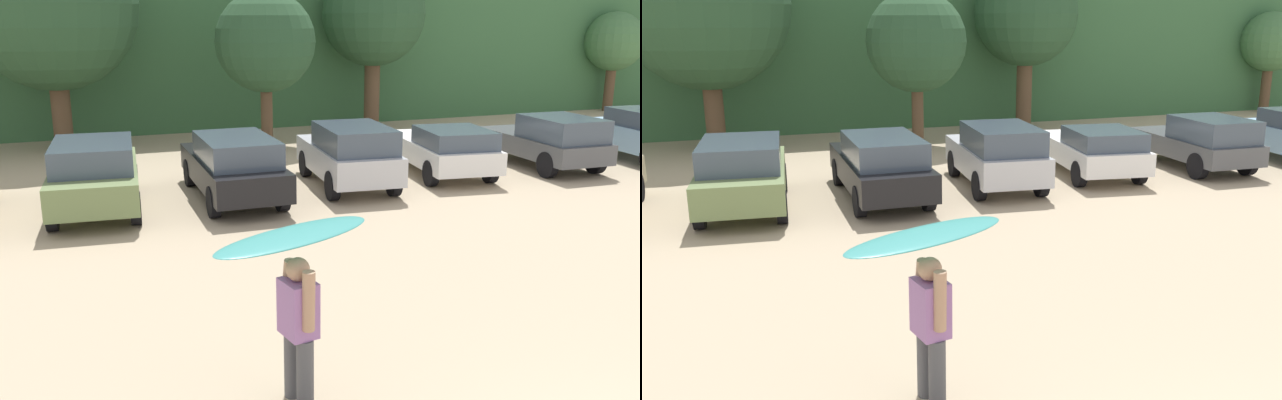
% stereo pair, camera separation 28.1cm
% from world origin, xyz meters
% --- Properties ---
extents(hillside_ridge, '(108.00, 12.00, 8.17)m').
position_xyz_m(hillside_ridge, '(0.00, 28.84, 4.09)').
color(hillside_ridge, '#38663D').
rests_on(hillside_ridge, ground_plane).
extents(tree_center_right, '(5.34, 5.34, 7.29)m').
position_xyz_m(tree_center_right, '(-4.84, 20.55, 4.61)').
color(tree_center_right, brown).
rests_on(tree_center_right, ground_plane).
extents(tree_far_right, '(3.31, 3.31, 5.12)m').
position_xyz_m(tree_far_right, '(1.61, 19.13, 3.44)').
color(tree_far_right, brown).
rests_on(tree_far_right, ground_plane).
extents(tree_ridge_back, '(3.91, 3.91, 6.33)m').
position_xyz_m(tree_ridge_back, '(6.47, 21.24, 4.32)').
color(tree_ridge_back, brown).
rests_on(tree_ridge_back, ground_plane).
extents(tree_far_left, '(2.67, 2.67, 4.51)m').
position_xyz_m(tree_far_left, '(19.08, 22.21, 3.13)').
color(tree_far_left, brown).
rests_on(tree_far_left, ground_plane).
extents(parked_car_olive_green, '(2.21, 4.47, 1.59)m').
position_xyz_m(parked_car_olive_green, '(-4.27, 12.80, 0.85)').
color(parked_car_olive_green, '#6B7F4C').
rests_on(parked_car_olive_green, ground_plane).
extents(parked_car_black, '(1.83, 4.71, 1.57)m').
position_xyz_m(parked_car_black, '(-1.13, 12.67, 0.84)').
color(parked_car_black, black).
rests_on(parked_car_black, ground_plane).
extents(parked_car_silver, '(2.11, 4.17, 1.65)m').
position_xyz_m(parked_car_silver, '(1.92, 12.80, 0.88)').
color(parked_car_silver, silver).
rests_on(parked_car_silver, ground_plane).
extents(parked_car_white, '(2.41, 4.43, 1.39)m').
position_xyz_m(parked_car_white, '(4.91, 13.19, 0.74)').
color(parked_car_white, white).
rests_on(parked_car_white, ground_plane).
extents(parked_car_dark_gray, '(1.93, 4.20, 1.55)m').
position_xyz_m(parked_car_dark_gray, '(8.20, 12.92, 0.81)').
color(parked_car_dark_gray, '#4C4F54').
rests_on(parked_car_dark_gray, ground_plane).
extents(person_adult, '(0.38, 0.69, 1.73)m').
position_xyz_m(person_adult, '(-2.61, 3.66, 0.98)').
color(person_adult, '#4C4C51').
rests_on(person_adult, ground_plane).
extents(surfboard_teal, '(2.16, 1.33, 0.10)m').
position_xyz_m(surfboard_teal, '(-2.59, 3.78, 1.94)').
color(surfboard_teal, teal).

